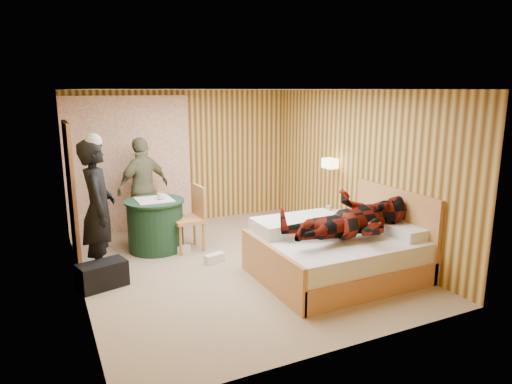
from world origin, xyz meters
name	(u,v)px	position (x,y,z in m)	size (l,w,h in m)	color
floor	(235,264)	(0.00, 0.00, 0.00)	(4.20, 5.00, 0.01)	#9E8768
ceiling	(234,89)	(0.00, 0.00, 2.50)	(4.20, 5.00, 0.01)	white
wall_back	(183,157)	(0.00, 2.50, 1.25)	(4.20, 0.02, 2.50)	#E4BB57
wall_left	(75,195)	(-2.10, 0.00, 1.25)	(0.02, 5.00, 2.50)	#E4BB57
wall_right	(355,170)	(2.10, 0.00, 1.25)	(0.02, 5.00, 2.50)	#E4BB57
curtain	(130,164)	(-1.00, 2.43, 1.20)	(2.20, 0.08, 2.40)	white
doorway	(71,191)	(-2.06, 1.40, 1.02)	(0.06, 0.90, 2.05)	black
wall_lamp	(330,163)	(1.92, 0.45, 1.30)	(0.26, 0.24, 0.16)	gold
bed	(338,252)	(1.12, -0.96, 0.33)	(2.10, 1.66, 1.14)	tan
nightstand	(332,227)	(1.88, 0.26, 0.26)	(0.38, 0.51, 0.50)	tan
round_table	(156,224)	(-0.88, 1.15, 0.41)	(0.93, 0.93, 0.82)	#1D3F23
chair_far	(146,206)	(-0.87, 1.88, 0.54)	(0.48, 0.48, 0.93)	tan
chair_near	(193,213)	(-0.34, 0.91, 0.60)	(0.49, 0.49, 1.03)	tan
duffel_bag	(103,275)	(-1.85, 0.02, 0.17)	(0.60, 0.32, 0.34)	black
sneaker_left	(182,249)	(-0.55, 0.83, 0.06)	(0.25, 0.10, 0.11)	silver
sneaker_right	(214,258)	(-0.25, 0.20, 0.07)	(0.30, 0.12, 0.13)	silver
woman_standing	(98,209)	(-1.80, 0.43, 0.94)	(0.68, 0.45, 1.87)	black
man_at_table	(144,187)	(-0.88, 1.93, 0.86)	(1.01, 0.42, 1.72)	#75724E
man_on_bed	(353,208)	(1.15, -1.19, 1.00)	(1.77, 0.67, 0.86)	#611109
book_lower	(335,213)	(1.88, 0.21, 0.51)	(0.17, 0.22, 0.02)	silver
book_upper	(335,212)	(1.88, 0.21, 0.53)	(0.16, 0.22, 0.02)	silver
cup_nightstand	(329,208)	(1.88, 0.39, 0.54)	(0.10, 0.10, 0.09)	silver
cup_table	(161,196)	(-0.78, 1.10, 0.87)	(0.12, 0.12, 0.10)	silver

